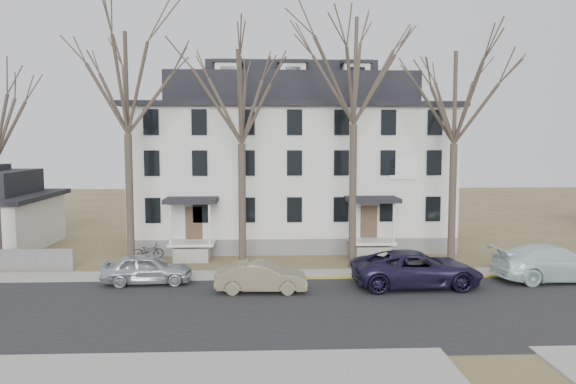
{
  "coord_description": "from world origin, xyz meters",
  "views": [
    {
      "loc": [
        -3.85,
        -20.32,
        6.97
      ],
      "look_at": [
        -2.56,
        9.0,
        4.23
      ],
      "focal_mm": 35.0,
      "sensor_mm": 36.0,
      "label": 1
    }
  ],
  "objects_px": {
    "tree_far_left": "(126,75)",
    "tree_mid_left": "(241,90)",
    "car_navy": "(416,270)",
    "car_silver": "(147,270)",
    "tree_mid_right": "(455,91)",
    "bicycle_left": "(148,251)",
    "car_tan": "(261,278)",
    "car_white": "(554,264)",
    "boarding_house": "(290,163)",
    "tree_center": "(354,62)"
  },
  "relations": [
    {
      "from": "tree_far_left",
      "to": "tree_mid_left",
      "type": "height_order",
      "value": "tree_far_left"
    },
    {
      "from": "car_navy",
      "to": "tree_mid_left",
      "type": "bearing_deg",
      "value": 60.54
    },
    {
      "from": "tree_far_left",
      "to": "car_silver",
      "type": "height_order",
      "value": "tree_far_left"
    },
    {
      "from": "tree_far_left",
      "to": "tree_mid_right",
      "type": "relative_size",
      "value": 1.08
    },
    {
      "from": "bicycle_left",
      "to": "car_tan",
      "type": "bearing_deg",
      "value": -143.21
    },
    {
      "from": "tree_mid_left",
      "to": "car_white",
      "type": "relative_size",
      "value": 2.12
    },
    {
      "from": "tree_mid_left",
      "to": "car_silver",
      "type": "height_order",
      "value": "tree_mid_left"
    },
    {
      "from": "boarding_house",
      "to": "tree_center",
      "type": "distance_m",
      "value": 10.39
    },
    {
      "from": "tree_far_left",
      "to": "tree_center",
      "type": "xyz_separation_m",
      "value": [
        12.0,
        0.0,
        0.74
      ]
    },
    {
      "from": "tree_mid_left",
      "to": "car_tan",
      "type": "height_order",
      "value": "tree_mid_left"
    },
    {
      "from": "tree_mid_right",
      "to": "car_navy",
      "type": "relative_size",
      "value": 2.09
    },
    {
      "from": "car_silver",
      "to": "car_white",
      "type": "height_order",
      "value": "car_white"
    },
    {
      "from": "tree_far_left",
      "to": "car_tan",
      "type": "distance_m",
      "value": 12.94
    },
    {
      "from": "tree_mid_left",
      "to": "tree_center",
      "type": "relative_size",
      "value": 0.87
    },
    {
      "from": "tree_mid_right",
      "to": "car_tan",
      "type": "height_order",
      "value": "tree_mid_right"
    },
    {
      "from": "tree_center",
      "to": "car_navy",
      "type": "relative_size",
      "value": 2.41
    },
    {
      "from": "tree_center",
      "to": "car_silver",
      "type": "height_order",
      "value": "tree_center"
    },
    {
      "from": "tree_mid_right",
      "to": "bicycle_left",
      "type": "distance_m",
      "value": 19.56
    },
    {
      "from": "car_tan",
      "to": "car_navy",
      "type": "bearing_deg",
      "value": -83.44
    },
    {
      "from": "tree_far_left",
      "to": "tree_center",
      "type": "bearing_deg",
      "value": 0.0
    },
    {
      "from": "car_tan",
      "to": "boarding_house",
      "type": "bearing_deg",
      "value": -6.77
    },
    {
      "from": "tree_center",
      "to": "boarding_house",
      "type": "bearing_deg",
      "value": 110.2
    },
    {
      "from": "tree_mid_left",
      "to": "boarding_house",
      "type": "bearing_deg",
      "value": 69.8
    },
    {
      "from": "tree_mid_left",
      "to": "bicycle_left",
      "type": "height_order",
      "value": "tree_mid_left"
    },
    {
      "from": "tree_mid_left",
      "to": "tree_mid_right",
      "type": "distance_m",
      "value": 11.5
    },
    {
      "from": "car_silver",
      "to": "car_navy",
      "type": "xyz_separation_m",
      "value": [
        12.84,
        -1.08,
        0.12
      ]
    },
    {
      "from": "car_navy",
      "to": "car_white",
      "type": "xyz_separation_m",
      "value": [
        7.08,
        0.83,
        0.03
      ]
    },
    {
      "from": "tree_far_left",
      "to": "car_tan",
      "type": "relative_size",
      "value": 3.28
    },
    {
      "from": "boarding_house",
      "to": "tree_mid_left",
      "type": "xyz_separation_m",
      "value": [
        -3.0,
        -8.15,
        4.22
      ]
    },
    {
      "from": "car_tan",
      "to": "car_white",
      "type": "bearing_deg",
      "value": -82.52
    },
    {
      "from": "tree_far_left",
      "to": "car_tan",
      "type": "height_order",
      "value": "tree_far_left"
    },
    {
      "from": "car_white",
      "to": "bicycle_left",
      "type": "relative_size",
      "value": 3.42
    },
    {
      "from": "tree_mid_right",
      "to": "car_silver",
      "type": "xyz_separation_m",
      "value": [
        -15.97,
        -3.28,
        -8.87
      ]
    },
    {
      "from": "boarding_house",
      "to": "tree_far_left",
      "type": "bearing_deg",
      "value": -137.82
    },
    {
      "from": "tree_mid_left",
      "to": "car_navy",
      "type": "relative_size",
      "value": 2.09
    },
    {
      "from": "car_navy",
      "to": "car_white",
      "type": "bearing_deg",
      "value": -85.24
    },
    {
      "from": "tree_far_left",
      "to": "tree_mid_left",
      "type": "distance_m",
      "value": 6.05
    },
    {
      "from": "tree_far_left",
      "to": "tree_center",
      "type": "distance_m",
      "value": 12.02
    },
    {
      "from": "car_tan",
      "to": "car_navy",
      "type": "distance_m",
      "value": 7.36
    },
    {
      "from": "boarding_house",
      "to": "car_silver",
      "type": "bearing_deg",
      "value": -123.14
    },
    {
      "from": "boarding_house",
      "to": "car_tan",
      "type": "relative_size",
      "value": 4.97
    },
    {
      "from": "boarding_house",
      "to": "car_silver",
      "type": "xyz_separation_m",
      "value": [
        -7.47,
        -11.43,
        -4.65
      ]
    },
    {
      "from": "tree_center",
      "to": "car_navy",
      "type": "height_order",
      "value": "tree_center"
    },
    {
      "from": "tree_mid_left",
      "to": "car_navy",
      "type": "bearing_deg",
      "value": -27.53
    },
    {
      "from": "tree_far_left",
      "to": "tree_mid_left",
      "type": "relative_size",
      "value": 1.08
    },
    {
      "from": "car_tan",
      "to": "car_white",
      "type": "relative_size",
      "value": 0.7
    },
    {
      "from": "boarding_house",
      "to": "tree_far_left",
      "type": "xyz_separation_m",
      "value": [
        -9.0,
        -8.15,
        4.96
      ]
    },
    {
      "from": "car_silver",
      "to": "car_navy",
      "type": "distance_m",
      "value": 12.88
    },
    {
      "from": "tree_mid_left",
      "to": "tree_center",
      "type": "bearing_deg",
      "value": 0.0
    },
    {
      "from": "car_white",
      "to": "boarding_house",
      "type": "bearing_deg",
      "value": 42.73
    }
  ]
}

